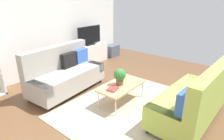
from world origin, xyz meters
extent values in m
plane|color=brown|center=(0.00, 0.00, 0.00)|extent=(7.68, 7.68, 0.00)
cube|color=white|center=(0.00, 2.80, 1.45)|extent=(6.40, 0.12, 2.90)
cube|color=tan|center=(-0.03, -0.26, 0.01)|extent=(2.90, 2.20, 0.01)
cube|color=gray|center=(-0.38, 1.29, 0.32)|extent=(1.97, 1.01, 0.44)
cube|color=gray|center=(-0.41, 1.61, 0.82)|extent=(1.91, 0.37, 0.56)
cube|color=gray|center=(0.46, 1.37, 0.43)|extent=(0.27, 0.85, 0.22)
cube|color=gray|center=(-1.23, 1.22, 0.43)|extent=(0.27, 0.85, 0.22)
cylinder|color=black|center=(0.51, 1.03, 0.05)|extent=(0.05, 0.05, 0.10)
cylinder|color=black|center=(-1.22, 0.88, 0.05)|extent=(0.05, 0.05, 0.10)
cylinder|color=black|center=(0.45, 1.71, 0.05)|extent=(0.05, 0.05, 0.10)
cylinder|color=black|center=(-1.28, 1.55, 0.05)|extent=(0.05, 0.05, 0.10)
cube|color=#3359B2|center=(0.27, 1.49, 0.72)|extent=(0.41, 0.17, 0.36)
cube|color=black|center=(-0.18, 1.45, 0.72)|extent=(0.41, 0.17, 0.36)
cube|color=#A3BC4C|center=(0.32, -1.41, 0.32)|extent=(1.93, 0.92, 0.44)
cube|color=#A3BC4C|center=(0.30, -1.73, 0.82)|extent=(1.91, 0.28, 0.56)
cube|color=#A3BC4C|center=(-0.53, -1.37, 0.43)|extent=(0.24, 0.85, 0.22)
cube|color=#A3BC4C|center=(1.16, -1.45, 0.43)|extent=(0.24, 0.85, 0.22)
cylinder|color=black|center=(-0.54, -1.03, 0.05)|extent=(0.05, 0.05, 0.10)
cylinder|color=black|center=(1.20, -1.11, 0.05)|extent=(0.05, 0.05, 0.10)
cylinder|color=black|center=(1.17, -1.79, 0.05)|extent=(0.05, 0.05, 0.10)
cube|color=#3359B2|center=(-0.36, -1.52, 0.72)|extent=(0.41, 0.16, 0.36)
cube|color=tan|center=(0.02, -0.06, 0.40)|extent=(1.10, 0.56, 0.04)
cylinder|color=silver|center=(-0.48, 0.17, 0.19)|extent=(0.02, 0.02, 0.38)
cylinder|color=silver|center=(0.52, 0.17, 0.19)|extent=(0.02, 0.02, 0.38)
cylinder|color=silver|center=(-0.48, -0.29, 0.19)|extent=(0.02, 0.02, 0.38)
cylinder|color=silver|center=(0.52, -0.29, 0.19)|extent=(0.02, 0.02, 0.38)
cube|color=silver|center=(1.53, 2.46, 0.32)|extent=(1.40, 0.44, 0.64)
cube|color=black|center=(1.53, 2.44, 0.66)|extent=(0.36, 0.20, 0.04)
cube|color=black|center=(1.53, 2.44, 0.98)|extent=(1.00, 0.05, 0.60)
cube|color=#4C5666|center=(2.63, 2.36, 0.22)|extent=(0.52, 0.40, 0.44)
cylinder|color=brown|center=(0.00, -0.02, 0.48)|extent=(0.16, 0.16, 0.13)
sphere|color=#2D7233|center=(0.00, -0.02, 0.65)|extent=(0.26, 0.26, 0.26)
cube|color=red|center=(-0.28, -0.05, 0.44)|extent=(0.26, 0.21, 0.03)
cylinder|color=#4C72B2|center=(0.95, 2.51, 0.73)|extent=(0.12, 0.12, 0.19)
cylinder|color=purple|center=(1.13, 2.42, 0.73)|extent=(0.06, 0.06, 0.18)
camera|label=1|loc=(-3.00, -2.25, 2.19)|focal=30.57mm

